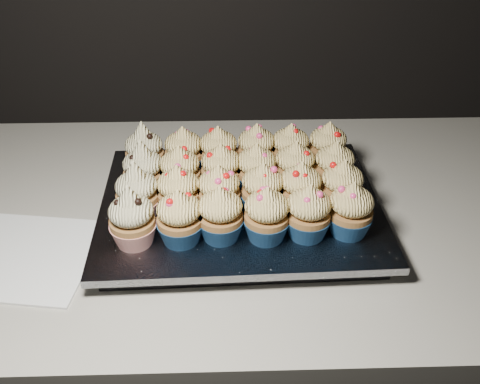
% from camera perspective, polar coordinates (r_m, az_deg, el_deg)
% --- Properties ---
extents(cabinet, '(2.40, 0.60, 0.86)m').
position_cam_1_polar(cabinet, '(1.22, 10.57, -19.33)').
color(cabinet, black).
rests_on(cabinet, ground).
extents(worktop, '(2.44, 0.64, 0.04)m').
position_cam_1_polar(worktop, '(0.91, 13.52, -2.13)').
color(worktop, beige).
rests_on(worktop, cabinet).
extents(napkin, '(0.20, 0.20, 0.00)m').
position_cam_1_polar(napkin, '(0.82, -21.54, -6.43)').
color(napkin, white).
rests_on(napkin, worktop).
extents(baking_tray, '(0.40, 0.31, 0.02)m').
position_cam_1_polar(baking_tray, '(0.83, 0.00, -2.23)').
color(baking_tray, black).
rests_on(baking_tray, worktop).
extents(foil_lining, '(0.43, 0.34, 0.01)m').
position_cam_1_polar(foil_lining, '(0.82, 0.00, -1.27)').
color(foil_lining, silver).
rests_on(foil_lining, baking_tray).
extents(cupcake_0, '(0.06, 0.06, 0.10)m').
position_cam_1_polar(cupcake_0, '(0.73, -11.45, -2.82)').
color(cupcake_0, '#B32318').
rests_on(cupcake_0, foil_lining).
extents(cupcake_1, '(0.06, 0.06, 0.08)m').
position_cam_1_polar(cupcake_1, '(0.72, -6.46, -2.80)').
color(cupcake_1, navy).
rests_on(cupcake_1, foil_lining).
extents(cupcake_2, '(0.06, 0.06, 0.08)m').
position_cam_1_polar(cupcake_2, '(0.72, -2.11, -2.46)').
color(cupcake_2, navy).
rests_on(cupcake_2, foil_lining).
extents(cupcake_3, '(0.06, 0.06, 0.08)m').
position_cam_1_polar(cupcake_3, '(0.72, 2.86, -2.50)').
color(cupcake_3, navy).
rests_on(cupcake_3, foil_lining).
extents(cupcake_4, '(0.06, 0.06, 0.08)m').
position_cam_1_polar(cupcake_4, '(0.73, 7.29, -2.25)').
color(cupcake_4, navy).
rests_on(cupcake_4, foil_lining).
extents(cupcake_5, '(0.06, 0.06, 0.08)m').
position_cam_1_polar(cupcake_5, '(0.75, 11.71, -1.94)').
color(cupcake_5, navy).
rests_on(cupcake_5, foil_lining).
extents(cupcake_6, '(0.06, 0.06, 0.10)m').
position_cam_1_polar(cupcake_6, '(0.77, -10.91, -0.13)').
color(cupcake_6, '#B32318').
rests_on(cupcake_6, foil_lining).
extents(cupcake_7, '(0.06, 0.06, 0.08)m').
position_cam_1_polar(cupcake_7, '(0.77, -6.58, -0.06)').
color(cupcake_7, navy).
rests_on(cupcake_7, foil_lining).
extents(cupcake_8, '(0.06, 0.06, 0.08)m').
position_cam_1_polar(cupcake_8, '(0.77, -2.25, -0.02)').
color(cupcake_8, navy).
rests_on(cupcake_8, foil_lining).
extents(cupcake_9, '(0.06, 0.06, 0.08)m').
position_cam_1_polar(cupcake_9, '(0.77, 2.43, 0.20)').
color(cupcake_9, navy).
rests_on(cupcake_9, foil_lining).
extents(cupcake_10, '(0.06, 0.06, 0.08)m').
position_cam_1_polar(cupcake_10, '(0.78, 6.43, 0.31)').
color(cupcake_10, navy).
rests_on(cupcake_10, foil_lining).
extents(cupcake_11, '(0.06, 0.06, 0.08)m').
position_cam_1_polar(cupcake_11, '(0.79, 10.80, 0.52)').
color(cupcake_11, navy).
rests_on(cupcake_11, foil_lining).
extents(cupcake_12, '(0.06, 0.06, 0.10)m').
position_cam_1_polar(cupcake_12, '(0.82, -10.27, 2.23)').
color(cupcake_12, '#B32318').
rests_on(cupcake_12, foil_lining).
extents(cupcake_13, '(0.06, 0.06, 0.08)m').
position_cam_1_polar(cupcake_13, '(0.82, -6.41, 2.13)').
color(cupcake_13, navy).
rests_on(cupcake_13, foil_lining).
extents(cupcake_14, '(0.06, 0.06, 0.08)m').
position_cam_1_polar(cupcake_14, '(0.82, -2.03, 2.36)').
color(cupcake_14, navy).
rests_on(cupcake_14, foil_lining).
extents(cupcake_15, '(0.06, 0.06, 0.08)m').
position_cam_1_polar(cupcake_15, '(0.82, 1.74, 2.40)').
color(cupcake_15, navy).
rests_on(cupcake_15, foil_lining).
extents(cupcake_16, '(0.06, 0.06, 0.08)m').
position_cam_1_polar(cupcake_16, '(0.83, 5.86, 2.63)').
color(cupcake_16, navy).
rests_on(cupcake_16, foil_lining).
extents(cupcake_17, '(0.06, 0.06, 0.08)m').
position_cam_1_polar(cupcake_17, '(0.84, 10.03, 2.62)').
color(cupcake_17, navy).
rests_on(cupcake_17, foil_lining).
extents(cupcake_18, '(0.06, 0.06, 0.10)m').
position_cam_1_polar(cupcake_18, '(0.87, -10.16, 4.25)').
color(cupcake_18, '#B32318').
rests_on(cupcake_18, foil_lining).
extents(cupcake_19, '(0.06, 0.06, 0.08)m').
position_cam_1_polar(cupcake_19, '(0.87, -6.00, 4.25)').
color(cupcake_19, navy).
rests_on(cupcake_19, foil_lining).
extents(cupcake_20, '(0.06, 0.06, 0.08)m').
position_cam_1_polar(cupcake_20, '(0.87, -2.31, 4.33)').
color(cupcake_20, navy).
rests_on(cupcake_20, foil_lining).
extents(cupcake_21, '(0.06, 0.06, 0.08)m').
position_cam_1_polar(cupcake_21, '(0.87, 1.76, 4.61)').
color(cupcake_21, navy).
rests_on(cupcake_21, foil_lining).
extents(cupcake_22, '(0.06, 0.06, 0.08)m').
position_cam_1_polar(cupcake_22, '(0.88, 5.36, 4.60)').
color(cupcake_22, navy).
rests_on(cupcake_22, foil_lining).
extents(cupcake_23, '(0.06, 0.06, 0.08)m').
position_cam_1_polar(cupcake_23, '(0.89, 9.31, 4.75)').
color(cupcake_23, navy).
rests_on(cupcake_23, foil_lining).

